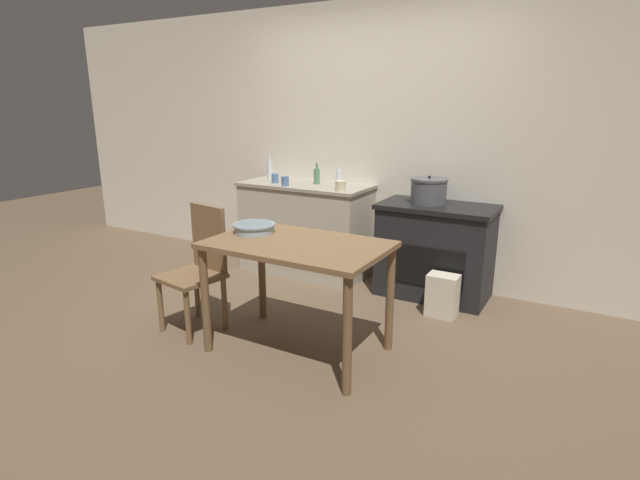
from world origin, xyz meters
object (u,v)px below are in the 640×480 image
mixing_bowl_large (254,227)px  cup_center_right (341,186)px  bottle_far_left (339,177)px  cup_center (285,181)px  stove (435,250)px  chair (199,266)px  work_table (297,258)px  bottle_left (317,176)px  bottle_mid_left (270,170)px  flour_sack (442,295)px  cup_center_left (275,178)px  stock_pot (429,191)px

mixing_bowl_large → cup_center_right: cup_center_right is taller
bottle_far_left → cup_center_right: bearing=-60.2°
mixing_bowl_large → cup_center: cup_center is taller
stove → chair: size_ratio=1.05×
mixing_bowl_large → cup_center_right: bearing=87.1°
work_table → cup_center_right: cup_center_right is taller
work_table → bottle_left: 1.66m
mixing_bowl_large → bottle_mid_left: (-0.88, 1.44, 0.18)m
bottle_far_left → cup_center: bottle_far_left is taller
flour_sack → cup_center_right: 1.30m
work_table → mixing_bowl_large: mixing_bowl_large is taller
work_table → cup_center_left: size_ratio=13.04×
bottle_left → cup_center: bearing=-128.9°
work_table → flour_sack: work_table is taller
work_table → mixing_bowl_large: (-0.40, 0.07, 0.14)m
bottle_mid_left → cup_center: bearing=-37.3°
cup_center → flour_sack: bearing=-6.2°
mixing_bowl_large → cup_center_left: size_ratio=3.31×
flour_sack → cup_center_right: bearing=168.9°
flour_sack → cup_center_right: size_ratio=3.75×
flour_sack → stock_pot: stock_pot is taller
stock_pot → stove: bearing=-7.1°
bottle_left → chair: bearing=-94.8°
stock_pot → cup_center_right: (-0.74, -0.21, 0.01)m
stock_pot → bottle_mid_left: size_ratio=1.30×
flour_sack → stock_pot: 0.91m
bottle_left → cup_center_left: (-0.38, -0.15, -0.03)m
flour_sack → bottle_mid_left: (-1.97, 0.46, 0.82)m
stock_pot → bottle_far_left: 0.94m
stock_pot → bottle_left: 1.11m
flour_sack → bottle_far_left: (-1.22, 0.53, 0.79)m
stove → cup_center_left: cup_center_left is taller
stove → bottle_left: size_ratio=4.85×
bottle_mid_left → cup_center: size_ratio=2.68×
bottle_mid_left → cup_center_right: bottle_mid_left is taller
work_table → bottle_far_left: (-0.53, 1.59, 0.30)m
flour_sack → cup_center_right: (-1.03, 0.20, 0.77)m
stock_pot → cup_center: (-1.31, -0.24, 0.01)m
cup_center_right → bottle_mid_left: bearing=164.9°
cup_center_right → cup_center_left: bearing=174.6°
chair → stock_pot: 2.00m
cup_center_left → cup_center_right: size_ratio=0.97×
cup_center_right → work_table: bearing=-74.9°
work_table → bottle_left: (-0.71, 1.47, 0.31)m
mixing_bowl_large → cup_center_left: (-0.69, 1.26, 0.13)m
bottle_far_left → bottle_mid_left: (-0.75, -0.08, 0.03)m
stock_pot → cup_center_left: bearing=-174.7°
mixing_bowl_large → cup_center_left: cup_center_left is taller
work_table → cup_center_left: bearing=129.5°
work_table → cup_center_right: (-0.34, 1.26, 0.27)m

